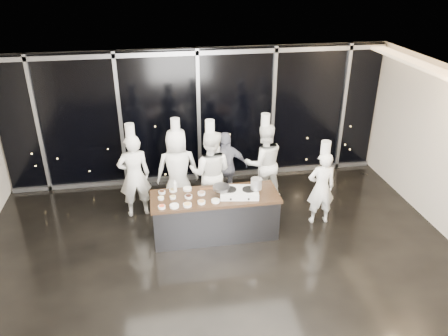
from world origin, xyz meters
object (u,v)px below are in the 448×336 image
object	(u,v)px
demo_counter	(215,215)
frying_pan	(221,188)
chef_center	(211,172)
stove	(239,192)
guest	(226,167)
chef_left	(178,169)
chef_side	(321,187)
chef_far_left	(134,175)
chef_right	(264,163)
stock_pot	(256,184)

from	to	relation	value
demo_counter	frying_pan	size ratio (longest dim) A/B	4.13
chef_center	stove	bearing A→B (deg)	129.39
guest	chef_left	bearing A→B (deg)	8.23
chef_left	chef_side	xyz separation A→B (m)	(2.83, -1.04, -0.12)
frying_pan	chef_far_left	xyz separation A→B (m)	(-1.65, 1.07, -0.13)
demo_counter	frying_pan	distance (m)	0.63
demo_counter	chef_center	size ratio (longest dim) A/B	1.17
guest	chef_right	distance (m)	0.83
chef_far_left	frying_pan	bearing A→B (deg)	137.22
stove	guest	size ratio (longest dim) A/B	0.48
stove	chef_side	bearing A→B (deg)	15.59
frying_pan	chef_center	distance (m)	0.92
chef_far_left	stove	bearing A→B (deg)	140.58
frying_pan	chef_right	bearing A→B (deg)	55.79
stock_pot	chef_center	world-z (taller)	chef_center
demo_counter	chef_side	distance (m)	2.23
chef_center	guest	xyz separation A→B (m)	(0.41, 0.43, -0.12)
chef_far_left	chef_side	size ratio (longest dim) A/B	1.14
chef_far_left	chef_left	size ratio (longest dim) A/B	0.99
stove	stock_pot	world-z (taller)	stock_pot
chef_right	chef_center	bearing A→B (deg)	10.49
stock_pot	guest	xyz separation A→B (m)	(-0.33, 1.45, -0.32)
chef_center	guest	distance (m)	0.60
demo_counter	chef_right	xyz separation A→B (m)	(1.27, 1.21, 0.47)
guest	chef_center	bearing A→B (deg)	46.06
demo_counter	chef_left	xyz separation A→B (m)	(-0.63, 1.16, 0.48)
chef_left	frying_pan	bearing A→B (deg)	119.86
stove	chef_far_left	size ratio (longest dim) A/B	0.38
chef_center	demo_counter	bearing A→B (deg)	103.53
chef_far_left	chef_center	bearing A→B (deg)	164.47
chef_far_left	chef_center	size ratio (longest dim) A/B	0.98
demo_counter	chef_center	bearing A→B (deg)	87.21
chef_right	chef_far_left	bearing A→B (deg)	-0.77
chef_center	guest	bearing A→B (deg)	-117.11
stock_pot	chef_side	distance (m)	1.48
frying_pan	chef_center	world-z (taller)	chef_center
stove	chef_right	distance (m)	1.53
chef_far_left	chef_center	distance (m)	1.59
frying_pan	stock_pot	distance (m)	0.68
stock_pot	chef_far_left	size ratio (longest dim) A/B	0.10
chef_left	demo_counter	bearing A→B (deg)	116.01
guest	chef_side	bearing A→B (deg)	144.93
stove	chef_side	xyz separation A→B (m)	(1.74, 0.20, -0.15)
chef_left	stock_pot	bearing A→B (deg)	135.27
chef_center	chef_side	xyz separation A→B (m)	(2.16, -0.78, -0.13)
stove	chef_right	bearing A→B (deg)	66.94
stock_pot	stove	bearing A→B (deg)	172.56
demo_counter	chef_right	world-z (taller)	chef_right
stock_pot	chef_right	size ratio (longest dim) A/B	0.10
chef_left	guest	bearing A→B (deg)	-173.66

